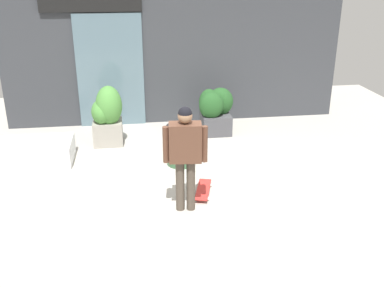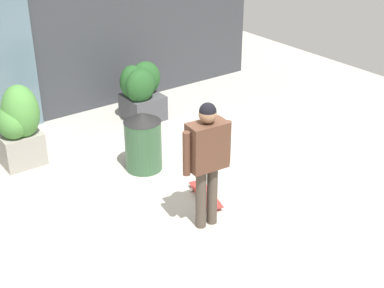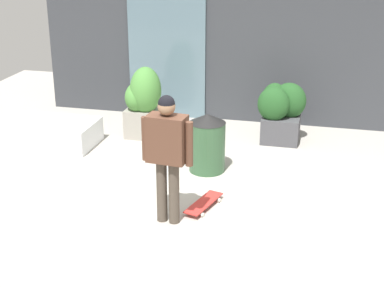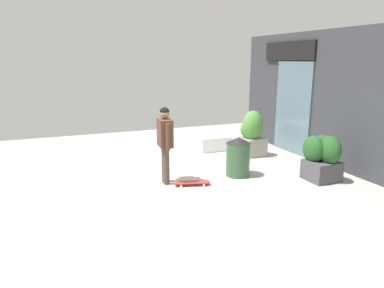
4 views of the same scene
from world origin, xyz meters
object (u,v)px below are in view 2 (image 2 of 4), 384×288
Objects in this scene: skateboarder at (207,153)px; skateboard at (206,195)px; planter_box_left at (141,90)px; planter_box_right at (19,126)px; trash_bin at (143,141)px.

skateboarder is 2.12× the size of skateboard.
planter_box_left is 0.81× the size of planter_box_right.
skateboarder is 1.31× the size of planter_box_right.
skateboarder is at bearing -66.48° from planter_box_right.
planter_box_left is at bearing -12.56° from skateboarder.
skateboarder reaches higher than planter_box_left.
skateboard is 2.86m from planter_box_left.
skateboarder reaches higher than trash_bin.
planter_box_right reaches higher than skateboard.
skateboard is 1.27m from trash_bin.
trash_bin is at bearing -120.75° from planter_box_left.
planter_box_left reaches higher than trash_bin.
skateboarder is 1.09m from skateboard.
planter_box_right is 1.40× the size of trash_bin.
planter_box_left reaches higher than skateboard.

